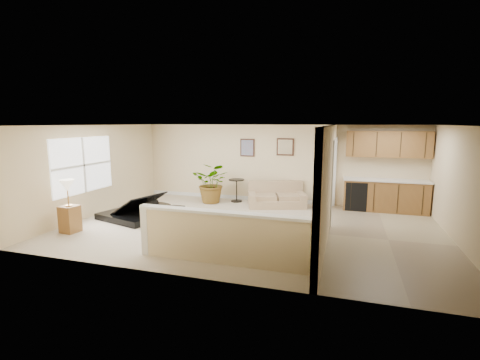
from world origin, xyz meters
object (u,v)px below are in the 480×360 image
(piano_bench, at_px, (173,217))
(small_plant, at_px, (319,201))
(loveseat, at_px, (277,194))
(palm_plant, at_px, (213,183))
(accent_table, at_px, (237,187))
(lamp_stand, at_px, (69,210))
(piano, at_px, (136,194))

(piano_bench, relative_size, small_plant, 1.16)
(loveseat, bearing_deg, small_plant, -17.67)
(small_plant, bearing_deg, palm_plant, -176.72)
(accent_table, bearing_deg, small_plant, -3.99)
(lamp_stand, bearing_deg, piano, 66.68)
(piano, relative_size, accent_table, 2.93)
(loveseat, relative_size, palm_plant, 1.55)
(piano, bearing_deg, small_plant, 42.49)
(piano, height_order, palm_plant, piano)
(accent_table, bearing_deg, palm_plant, -151.27)
(palm_plant, bearing_deg, small_plant, 3.28)
(loveseat, distance_m, accent_table, 1.39)
(accent_table, distance_m, small_plant, 2.68)
(piano, relative_size, lamp_stand, 1.72)
(piano_bench, height_order, loveseat, loveseat)
(small_plant, bearing_deg, piano_bench, -139.21)
(piano, bearing_deg, loveseat, 50.35)
(palm_plant, bearing_deg, lamp_stand, -118.53)
(palm_plant, bearing_deg, accent_table, 28.73)
(small_plant, bearing_deg, piano, -153.22)
(piano_bench, xyz_separation_m, lamp_stand, (-2.09, -1.15, 0.30))
(piano_bench, bearing_deg, accent_table, 77.42)
(piano, xyz_separation_m, piano_bench, (1.38, -0.50, -0.41))
(palm_plant, xyz_separation_m, lamp_stand, (-2.09, -3.85, -0.10))
(piano, xyz_separation_m, small_plant, (4.73, 2.39, -0.38))
(piano, relative_size, small_plant, 3.66)
(loveseat, relative_size, small_plant, 3.39)
(piano_bench, height_order, lamp_stand, lamp_stand)
(piano, distance_m, palm_plant, 2.59)
(piano_bench, distance_m, palm_plant, 2.73)
(loveseat, distance_m, palm_plant, 2.09)
(accent_table, xyz_separation_m, palm_plant, (-0.69, -0.38, 0.16))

